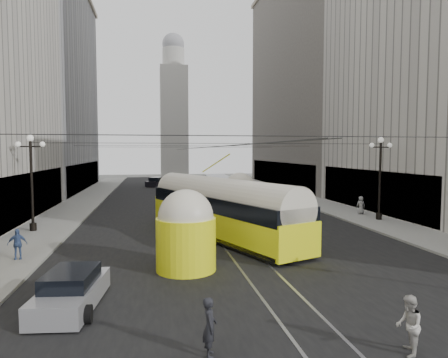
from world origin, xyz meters
name	(u,v)px	position (x,y,z in m)	size (l,w,h in m)	color
ground	(324,346)	(0.00, 0.00, 0.00)	(170.00, 170.00, 0.00)	slate
road	(197,202)	(0.00, 32.50, 0.00)	(20.00, 85.00, 0.02)	black
sidewalk_left	(87,199)	(-12.00, 36.00, 0.07)	(4.00, 72.00, 0.15)	gray
sidewalk_right	(292,195)	(12.00, 36.00, 0.07)	(4.00, 72.00, 0.15)	gray
rail_left	(190,202)	(-0.75, 32.50, 0.00)	(0.12, 85.00, 0.04)	gray
rail_right	(204,201)	(0.75, 32.50, 0.00)	(0.12, 85.00, 0.04)	gray
building_left_far	(37,85)	(-19.99, 48.00, 14.31)	(12.60, 28.60, 28.60)	#999999
building_right_far	(317,80)	(20.00, 48.00, 16.31)	(12.60, 32.60, 32.60)	#514C47
distant_tower	(174,108)	(0.00, 80.00, 14.97)	(6.00, 6.00, 31.36)	#B2AFA8
lamppost_left_mid	(31,177)	(-12.60, 18.00, 3.74)	(1.86, 0.44, 6.37)	black
lamppost_right_mid	(380,173)	(12.60, 18.00, 3.74)	(1.86, 0.44, 6.37)	black
catenary	(199,147)	(0.12, 31.49, 5.88)	(25.00, 72.00, 0.23)	black
streetcar	(220,208)	(-0.50, 14.50, 1.84)	(8.16, 16.15, 3.78)	#FAFF16
city_bus	(219,189)	(2.09, 30.95, 1.52)	(3.02, 11.06, 2.77)	#A9ABAE
sedan_silver	(71,291)	(-7.50, 4.11, 0.60)	(2.19, 4.36, 1.32)	#9C9CA1
sedan_white_far	(226,187)	(4.92, 42.09, 0.60)	(2.10, 4.35, 1.33)	white
sedan_dark_far	(157,182)	(-4.14, 52.31, 0.65)	(3.60, 4.91, 1.43)	black
pedestrian_crossing_a	(210,327)	(-3.22, 0.03, 0.80)	(0.58, 0.38, 1.59)	black
pedestrian_crossing_b	(409,325)	(2.02, -0.84, 0.81)	(0.78, 0.61, 1.61)	#B0ACA4
pedestrian_sidewalk_right	(361,205)	(12.54, 20.64, 0.91)	(0.74, 0.45, 1.51)	gray
pedestrian_sidewalk_left	(17,244)	(-11.27, 10.60, 0.90)	(0.88, 0.50, 1.50)	#40588C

